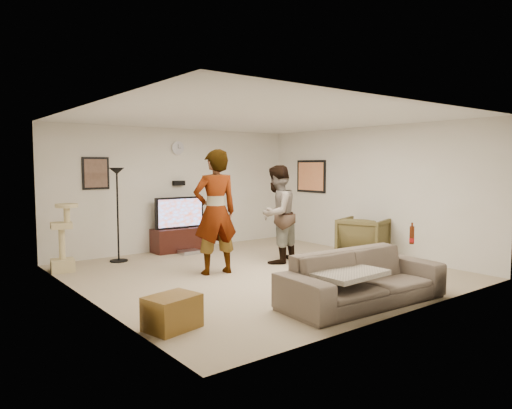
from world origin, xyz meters
TOP-DOWN VIEW (x-y plane):
  - floor at (0.00, 0.00)m, footprint 5.50×5.50m
  - ceiling at (0.00, 0.00)m, footprint 5.50×5.50m
  - wall_back at (0.00, 2.75)m, footprint 5.50×0.04m
  - wall_front at (0.00, -2.75)m, footprint 5.50×0.04m
  - wall_left at (-2.75, 0.00)m, footprint 0.04×5.50m
  - wall_right at (2.75, 0.00)m, footprint 0.04×5.50m
  - wall_clock at (0.00, 2.72)m, footprint 0.26×0.04m
  - wall_speaker at (0.00, 2.69)m, footprint 0.25×0.10m
  - picture_back at (-1.70, 2.73)m, footprint 0.42×0.03m
  - picture_right at (2.73, 1.60)m, footprint 0.03×0.78m
  - tv_stand at (-0.09, 2.50)m, footprint 1.14×0.45m
  - console_box at (-0.10, 2.11)m, footprint 0.40×0.30m
  - tv at (-0.09, 2.50)m, footprint 1.06×0.08m
  - tv_screen at (-0.09, 2.46)m, footprint 0.98×0.01m
  - floor_lamp at (-1.49, 2.25)m, footprint 0.32×0.32m
  - cat_tree at (-2.53, 2.04)m, footprint 0.42×0.42m
  - person_left at (-0.62, 0.36)m, footprint 0.80×0.60m
  - person_right at (0.73, 0.41)m, footprint 1.03×0.92m
  - sofa at (-0.05, -2.18)m, footprint 2.29×1.01m
  - throw_blanket at (-0.38, -2.18)m, footprint 0.93×0.74m
  - beer_bottle at (0.99, -2.18)m, footprint 0.06×0.06m
  - armchair at (2.29, -0.27)m, footprint 1.07×1.06m
  - side_table at (-2.40, -1.55)m, footprint 0.62×0.52m
  - toy_ball at (-1.84, -0.54)m, footprint 0.07×0.07m

SIDE VIEW (x-z plane):
  - floor at x=0.00m, z-range -0.02..0.00m
  - toy_ball at x=-1.84m, z-range 0.00..0.07m
  - console_box at x=-0.10m, z-range 0.00..0.07m
  - side_table at x=-2.40m, z-range 0.00..0.36m
  - tv_stand at x=-0.09m, z-range 0.00..0.47m
  - sofa at x=-0.05m, z-range 0.00..0.66m
  - armchair at x=2.29m, z-range 0.00..0.77m
  - throw_blanket at x=-0.38m, z-range 0.41..0.47m
  - cat_tree at x=-2.53m, z-range 0.00..1.12m
  - beer_bottle at x=0.99m, z-range 0.66..0.91m
  - tv at x=-0.09m, z-range 0.47..1.10m
  - tv_screen at x=-0.09m, z-range 0.51..1.07m
  - floor_lamp at x=-1.49m, z-range 0.00..1.70m
  - person_right at x=0.73m, z-range 0.00..1.75m
  - person_left at x=-0.62m, z-range 0.00..2.00m
  - wall_back at x=0.00m, z-range 0.00..2.50m
  - wall_front at x=0.00m, z-range 0.00..2.50m
  - wall_left at x=-2.75m, z-range 0.00..2.50m
  - wall_right at x=2.75m, z-range 0.00..2.50m
  - wall_speaker at x=0.00m, z-range 1.33..1.43m
  - picture_right at x=2.73m, z-range 1.19..1.81m
  - picture_back at x=-1.70m, z-range 1.34..1.86m
  - wall_clock at x=0.00m, z-range 1.97..2.23m
  - ceiling at x=0.00m, z-range 2.50..2.52m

